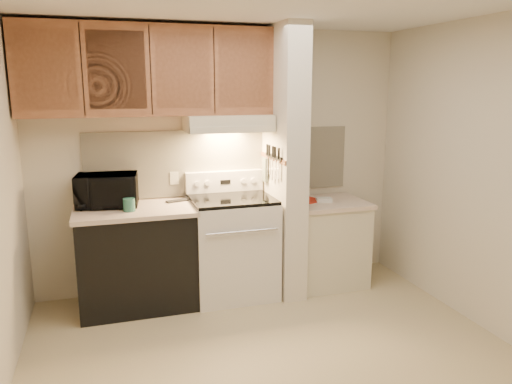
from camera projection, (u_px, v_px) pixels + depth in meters
name	position (u px, v px, depth m)	size (l,w,h in m)	color
floor	(272.00, 354.00, 3.72)	(3.60, 3.60, 0.00)	tan
ceiling	(275.00, 0.00, 3.20)	(3.60, 3.60, 0.00)	white
wall_back	(223.00, 160.00, 4.86)	(3.60, 0.02, 2.50)	beige
wall_right	(486.00, 176.00, 3.98)	(0.02, 3.00, 2.50)	beige
backsplash	(223.00, 162.00, 4.85)	(2.60, 0.02, 0.63)	#F0E8C8
range_body	(232.00, 248.00, 4.70)	(0.76, 0.65, 0.92)	silver
oven_window	(241.00, 254.00, 4.40)	(0.50, 0.01, 0.30)	black
oven_handle	(242.00, 232.00, 4.32)	(0.02, 0.02, 0.65)	silver
cooktop	(232.00, 199.00, 4.61)	(0.74, 0.64, 0.03)	black
range_backguard	(224.00, 181.00, 4.85)	(0.76, 0.08, 0.20)	silver
range_display	(225.00, 182.00, 4.81)	(0.10, 0.01, 0.04)	black
range_knob_left_outer	(197.00, 184.00, 4.72)	(0.05, 0.05, 0.02)	silver
range_knob_left_inner	(207.00, 183.00, 4.75)	(0.05, 0.05, 0.02)	silver
range_knob_right_inner	(243.00, 181.00, 4.86)	(0.05, 0.05, 0.02)	silver
range_knob_right_outer	(253.00, 180.00, 4.89)	(0.05, 0.05, 0.02)	silver
dishwasher_front	(137.00, 260.00, 4.46)	(1.00, 0.63, 0.87)	black
left_countertop	(135.00, 210.00, 4.37)	(1.04, 0.67, 0.04)	beige
spoon_rest	(178.00, 201.00, 4.61)	(0.21, 0.07, 0.01)	black
teal_jar	(129.00, 205.00, 4.25)	(0.10, 0.10, 0.11)	#285F52
outlet	(174.00, 178.00, 4.73)	(0.08, 0.01, 0.12)	beige
microwave	(107.00, 190.00, 4.40)	(0.52, 0.35, 0.29)	black
partition_pillar	(284.00, 163.00, 4.68)	(0.22, 0.70, 2.50)	silver
pillar_trim	(273.00, 158.00, 4.64)	(0.01, 0.70, 0.04)	#975B3A
knife_strip	(274.00, 157.00, 4.59)	(0.02, 0.42, 0.04)	black
knife_blade_a	(278.00, 170.00, 4.46)	(0.01, 0.04, 0.16)	silver
knife_handle_a	(279.00, 154.00, 4.42)	(0.02, 0.02, 0.10)	black
knife_blade_b	(276.00, 170.00, 4.53)	(0.01, 0.04, 0.18)	silver
knife_handle_b	(275.00, 152.00, 4.51)	(0.02, 0.02, 0.10)	black
knife_blade_c	(272.00, 170.00, 4.61)	(0.01, 0.04, 0.20)	silver
knife_handle_c	(273.00, 151.00, 4.56)	(0.02, 0.02, 0.10)	black
knife_blade_d	(270.00, 166.00, 4.67)	(0.01, 0.04, 0.16)	silver
knife_handle_d	(269.00, 150.00, 4.66)	(0.02, 0.02, 0.10)	black
knife_blade_e	(267.00, 166.00, 4.75)	(0.01, 0.04, 0.18)	silver
knife_handle_e	(267.00, 149.00, 4.72)	(0.02, 0.02, 0.10)	black
oven_mitt	(265.00, 170.00, 4.82)	(0.03, 0.10, 0.23)	slate
right_cab_base	(326.00, 244.00, 4.99)	(0.70, 0.60, 0.81)	beige
right_countertop	(328.00, 203.00, 4.90)	(0.74, 0.64, 0.04)	beige
red_folder	(307.00, 200.00, 4.94)	(0.22, 0.29, 0.01)	red
white_box	(324.00, 200.00, 4.86)	(0.15, 0.10, 0.04)	white
range_hood	(228.00, 123.00, 4.58)	(0.78, 0.44, 0.15)	beige
hood_lip	(234.00, 130.00, 4.39)	(0.78, 0.04, 0.06)	beige
upper_cabinets	(149.00, 71.00, 4.32)	(2.18, 0.33, 0.77)	#975B3A
cab_door_a	(45.00, 69.00, 3.94)	(0.46, 0.01, 0.63)	#975B3A
cab_gap_a	(82.00, 70.00, 4.02)	(0.01, 0.01, 0.73)	black
cab_door_b	(117.00, 70.00, 4.10)	(0.46, 0.01, 0.63)	#975B3A
cab_gap_b	(151.00, 70.00, 4.17)	(0.01, 0.01, 0.73)	black
cab_door_c	(183.00, 71.00, 4.25)	(0.46, 0.01, 0.63)	#975B3A
cab_gap_c	(214.00, 71.00, 4.33)	(0.01, 0.01, 0.73)	black
cab_door_d	(244.00, 71.00, 4.41)	(0.46, 0.01, 0.63)	#975B3A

